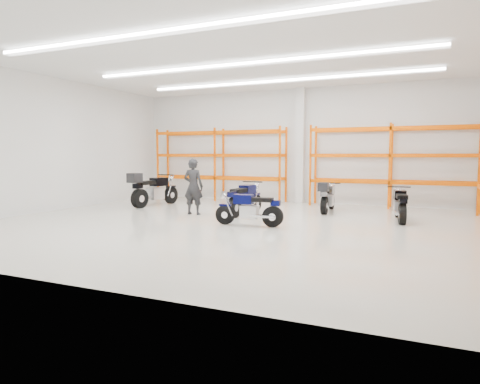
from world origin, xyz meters
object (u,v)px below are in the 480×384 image
at_px(motorcycle_main, 252,210).
at_px(motorcycle_back_d, 400,206).
at_px(motorcycle_back_a, 152,190).
at_px(motorcycle_back_c, 327,197).
at_px(structural_column, 300,146).
at_px(standing_man, 193,187).
at_px(motorcycle_back_b, 244,200).

distance_m(motorcycle_main, motorcycle_back_d, 4.33).
bearing_deg(motorcycle_back_d, motorcycle_main, -145.76).
distance_m(motorcycle_back_a, motorcycle_back_c, 6.33).
distance_m(motorcycle_back_d, structural_column, 5.56).
height_order(motorcycle_back_d, standing_man, standing_man).
height_order(motorcycle_main, motorcycle_back_c, motorcycle_back_c).
bearing_deg(standing_man, structural_column, -119.37).
relative_size(motorcycle_main, motorcycle_back_a, 0.77).
distance_m(motorcycle_back_b, structural_column, 4.56).
distance_m(motorcycle_back_d, standing_man, 6.23).
xyz_separation_m(motorcycle_back_c, standing_man, (-3.79, -2.21, 0.40)).
relative_size(motorcycle_main, motorcycle_back_c, 0.94).
distance_m(motorcycle_main, structural_column, 6.21).
distance_m(motorcycle_back_a, standing_man, 2.76).
bearing_deg(motorcycle_main, motorcycle_back_b, 119.33).
bearing_deg(motorcycle_back_d, motorcycle_back_c, 155.32).
distance_m(motorcycle_back_c, standing_man, 4.40).
bearing_deg(structural_column, motorcycle_back_b, -98.69).
xyz_separation_m(motorcycle_back_d, standing_man, (-6.11, -1.14, 0.44)).
relative_size(motorcycle_back_d, standing_man, 1.10).
relative_size(motorcycle_main, structural_column, 0.42).
bearing_deg(motorcycle_back_d, standing_man, -169.43).
relative_size(motorcycle_back_a, motorcycle_back_d, 1.25).
relative_size(motorcycle_main, standing_man, 1.06).
bearing_deg(motorcycle_back_b, motorcycle_main, -60.67).
relative_size(standing_man, structural_column, 0.40).
bearing_deg(motorcycle_back_c, structural_column, 123.69).
xyz_separation_m(motorcycle_main, structural_column, (-0.36, 5.92, 1.82)).
bearing_deg(structural_column, motorcycle_back_c, -56.31).
xyz_separation_m(motorcycle_back_d, structural_column, (-3.94, 3.49, 1.80)).
distance_m(motorcycle_back_c, structural_column, 3.40).
bearing_deg(motorcycle_main, standing_man, 152.92).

